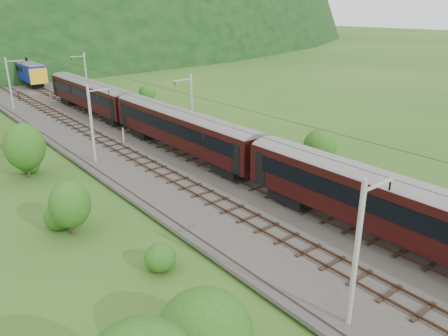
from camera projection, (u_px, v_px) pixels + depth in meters
ground at (411, 283)px, 26.21m from camera, size 600.00×600.00×0.00m
railbed at (289, 221)px, 33.49m from camera, size 14.00×220.00×0.30m
track_left at (267, 228)px, 32.01m from camera, size 2.40×220.00×0.27m
track_right at (310, 210)px, 34.82m from camera, size 2.40×220.00×0.27m
catenary_left at (92, 122)px, 44.53m from camera, size 2.54×192.28×8.00m
catenary_right at (191, 106)px, 51.68m from camera, size 2.54×192.28×8.00m
overhead_wires at (294, 134)px, 31.07m from camera, size 4.83×198.00×0.03m
train at (263, 151)px, 37.72m from camera, size 3.28×156.80×5.72m
hazard_post_near at (123, 135)px, 52.30m from camera, size 0.18×0.18×1.72m
hazard_post_far at (51, 97)px, 74.25m from camera, size 0.17×0.17×1.60m
signal at (18, 94)px, 74.76m from camera, size 0.22×0.22×1.97m
vegetation_left at (25, 174)px, 35.90m from camera, size 13.50×147.59×7.06m
vegetation_right at (404, 177)px, 38.87m from camera, size 7.16×100.03×3.19m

